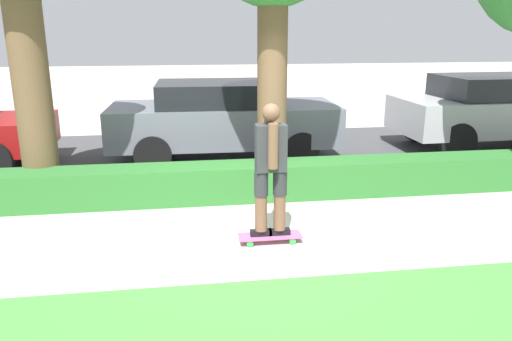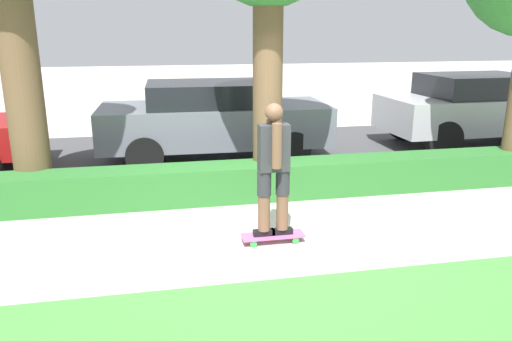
{
  "view_description": "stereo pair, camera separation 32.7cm",
  "coord_description": "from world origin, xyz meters",
  "px_view_note": "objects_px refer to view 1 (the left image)",
  "views": [
    {
      "loc": [
        -0.85,
        -5.57,
        2.51
      ],
      "look_at": [
        0.05,
        0.6,
        0.72
      ],
      "focal_mm": 35.0,
      "sensor_mm": 36.0,
      "label": 1
    },
    {
      "loc": [
        -1.17,
        -5.51,
        2.51
      ],
      "look_at": [
        0.05,
        0.6,
        0.72
      ],
      "focal_mm": 35.0,
      "sensor_mm": 36.0,
      "label": 2
    }
  ],
  "objects_px": {
    "skateboard": "(270,236)",
    "skater_person": "(271,167)",
    "parked_car_middle": "(223,118)",
    "parked_car_rear": "(494,110)"
  },
  "relations": [
    {
      "from": "parked_car_rear",
      "to": "skater_person",
      "type": "bearing_deg",
      "value": -144.32
    },
    {
      "from": "skater_person",
      "to": "parked_car_rear",
      "type": "relative_size",
      "value": 0.38
    },
    {
      "from": "skater_person",
      "to": "parked_car_middle",
      "type": "xyz_separation_m",
      "value": [
        -0.23,
        4.14,
        -0.14
      ]
    },
    {
      "from": "parked_car_middle",
      "to": "skater_person",
      "type": "bearing_deg",
      "value": -85.51
    },
    {
      "from": "skateboard",
      "to": "skater_person",
      "type": "relative_size",
      "value": 0.48
    },
    {
      "from": "skater_person",
      "to": "parked_car_middle",
      "type": "relative_size",
      "value": 0.36
    },
    {
      "from": "parked_car_rear",
      "to": "parked_car_middle",
      "type": "bearing_deg",
      "value": 179.17
    },
    {
      "from": "skater_person",
      "to": "parked_car_rear",
      "type": "distance_m",
      "value": 6.97
    },
    {
      "from": "skateboard",
      "to": "skater_person",
      "type": "xyz_separation_m",
      "value": [
        -0.0,
        -0.0,
        0.87
      ]
    },
    {
      "from": "skateboard",
      "to": "skater_person",
      "type": "height_order",
      "value": "skater_person"
    }
  ]
}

